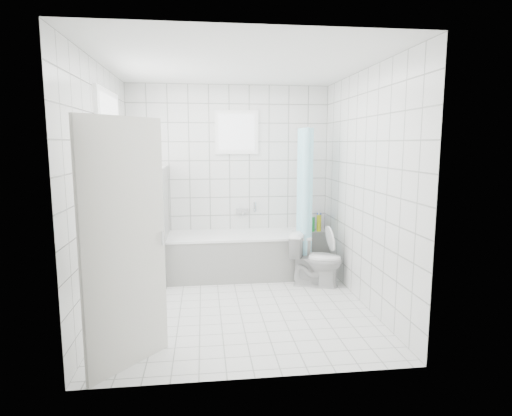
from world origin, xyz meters
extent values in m
plane|color=white|center=(0.00, 0.00, 0.00)|extent=(3.00, 3.00, 0.00)
plane|color=white|center=(0.00, 0.00, 2.60)|extent=(3.00, 3.00, 0.00)
cube|color=white|center=(0.00, 1.50, 1.30)|extent=(2.80, 0.02, 2.60)
cube|color=white|center=(0.00, -1.50, 1.30)|extent=(2.80, 0.02, 2.60)
cube|color=white|center=(-1.40, 0.00, 1.30)|extent=(0.02, 3.00, 2.60)
cube|color=white|center=(1.40, 0.00, 1.30)|extent=(0.02, 3.00, 2.60)
cube|color=white|center=(-1.35, 0.30, 1.60)|extent=(0.01, 0.90, 1.40)
cube|color=white|center=(0.10, 1.46, 1.95)|extent=(0.50, 0.01, 0.50)
cube|color=white|center=(-1.31, 0.30, 0.86)|extent=(0.18, 1.02, 0.08)
cube|color=silver|center=(-0.99, -1.18, 1.00)|extent=(0.56, 0.63, 2.00)
cube|color=white|center=(0.07, 1.12, 0.28)|extent=(1.85, 0.75, 0.55)
cube|color=white|center=(0.07, 1.12, 0.57)|extent=(1.87, 0.77, 0.03)
cube|color=white|center=(-0.93, 1.07, 0.75)|extent=(0.15, 0.85, 1.50)
cube|color=white|center=(1.21, 1.38, 0.28)|extent=(0.40, 0.24, 0.55)
imported|color=white|center=(1.03, 0.60, 0.33)|extent=(0.74, 0.57, 0.67)
cylinder|color=silver|center=(0.95, 1.10, 2.00)|extent=(0.02, 0.80, 0.02)
cube|color=silver|center=(0.17, 1.46, 0.85)|extent=(0.18, 0.06, 0.06)
imported|color=#38CCFE|center=(-1.30, 0.09, 1.00)|extent=(0.09, 0.09, 0.19)
imported|color=white|center=(-1.30, 0.45, 1.05)|extent=(0.16, 0.15, 0.30)
imported|color=white|center=(-1.30, 0.30, 0.98)|extent=(0.13, 0.13, 0.15)
cylinder|color=blue|center=(1.29, 1.41, 0.68)|extent=(0.06, 0.06, 0.25)
cylinder|color=yellow|center=(1.26, 1.32, 0.67)|extent=(0.06, 0.06, 0.24)
cylinder|color=green|center=(1.17, 1.31, 0.66)|extent=(0.06, 0.06, 0.21)
cylinder|color=red|center=(1.14, 1.39, 0.67)|extent=(0.06, 0.06, 0.24)
camera|label=1|loc=(-0.37, -4.54, 1.79)|focal=30.00mm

